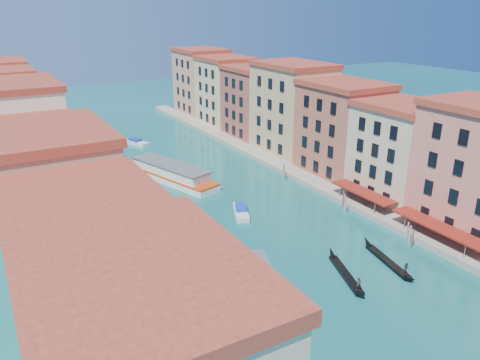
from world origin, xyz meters
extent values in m
cube|color=maroon|center=(-26.00, 8.00, 18.50)|extent=(12.80, 16.40, 1.00)
cube|color=tan|center=(-26.00, 23.50, 8.50)|extent=(12.00, 15.00, 17.00)
cube|color=maroon|center=(-26.00, 23.50, 17.50)|extent=(12.80, 15.40, 1.00)
cube|color=#A37657|center=(-26.00, 39.50, 9.50)|extent=(12.00, 17.00, 19.00)
cube|color=maroon|center=(-26.00, 39.50, 19.50)|extent=(12.80, 17.40, 1.00)
cube|color=tan|center=(-26.00, 55.00, 8.25)|extent=(12.00, 14.00, 16.50)
cube|color=maroon|center=(-26.00, 55.00, 17.00)|extent=(12.80, 14.40, 1.00)
cube|color=beige|center=(-26.00, 71.00, 10.00)|extent=(12.00, 18.00, 20.00)
cube|color=maroon|center=(-26.00, 71.00, 20.50)|extent=(12.80, 18.40, 1.00)
cube|color=tan|center=(-26.00, 88.00, 8.75)|extent=(12.00, 16.00, 17.50)
cube|color=maroon|center=(-26.00, 88.00, 18.00)|extent=(12.80, 16.40, 1.00)
cube|color=tan|center=(-26.00, 103.50, 9.25)|extent=(12.00, 15.00, 18.50)
cube|color=maroon|center=(-26.00, 103.50, 19.00)|extent=(12.80, 15.40, 1.00)
cube|color=beige|center=(-26.00, 119.50, 9.50)|extent=(12.00, 17.00, 19.00)
cube|color=tan|center=(30.00, 39.00, 8.25)|extent=(12.00, 14.00, 16.50)
cube|color=maroon|center=(30.00, 39.00, 17.00)|extent=(12.80, 14.40, 1.00)
cube|color=#9F513B|center=(30.00, 54.00, 9.00)|extent=(12.00, 16.00, 18.00)
cube|color=maroon|center=(30.00, 54.00, 18.50)|extent=(12.80, 16.40, 1.00)
cube|color=tan|center=(30.00, 71.00, 10.00)|extent=(12.00, 18.00, 20.00)
cube|color=maroon|center=(30.00, 71.00, 20.50)|extent=(12.80, 18.40, 1.00)
cube|color=brown|center=(30.00, 87.50, 8.75)|extent=(12.00, 15.00, 17.50)
cube|color=maroon|center=(30.00, 87.50, 18.00)|extent=(12.80, 15.40, 1.00)
cube|color=tan|center=(30.00, 103.00, 9.25)|extent=(12.00, 16.00, 18.50)
cube|color=maroon|center=(30.00, 103.00, 19.00)|extent=(12.80, 16.40, 1.00)
cube|color=tan|center=(30.00, 119.50, 9.75)|extent=(12.00, 17.00, 19.50)
cube|color=maroon|center=(30.00, 119.50, 20.00)|extent=(12.80, 17.40, 1.00)
cube|color=gray|center=(22.00, 65.00, 0.50)|extent=(4.00, 140.00, 1.00)
cube|color=maroon|center=(22.20, 23.50, 3.00)|extent=(3.20, 15.30, 0.25)
cylinder|color=#5A5A5D|center=(20.80, 18.40, 1.50)|extent=(0.12, 0.12, 3.00)
cylinder|color=#5A5A5D|center=(20.80, 28.60, 1.50)|extent=(0.12, 0.12, 3.00)
cube|color=maroon|center=(22.20, 39.00, 3.00)|extent=(3.20, 12.60, 0.25)
cylinder|color=#5A5A5D|center=(20.80, 34.80, 1.50)|extent=(0.12, 0.12, 3.00)
cylinder|color=#5A5A5D|center=(20.80, 43.20, 1.50)|extent=(0.12, 0.12, 3.00)
cylinder|color=brown|center=(18.50, 25.00, 1.30)|extent=(0.24, 0.24, 3.20)
cylinder|color=brown|center=(19.10, 26.00, 1.30)|extent=(0.24, 0.24, 3.20)
cylinder|color=brown|center=(19.70, 27.00, 1.30)|extent=(0.24, 0.24, 3.20)
cylinder|color=brown|center=(18.50, 39.00, 1.30)|extent=(0.24, 0.24, 3.20)
cylinder|color=brown|center=(19.10, 40.00, 1.30)|extent=(0.24, 0.24, 3.20)
cylinder|color=brown|center=(19.70, 41.00, 1.30)|extent=(0.24, 0.24, 3.20)
cylinder|color=brown|center=(18.50, 57.00, 1.30)|extent=(0.24, 0.24, 3.20)
cylinder|color=brown|center=(19.10, 58.00, 1.30)|extent=(0.24, 0.24, 3.20)
cylinder|color=brown|center=(19.70, 59.00, 1.30)|extent=(0.24, 0.24, 3.20)
cube|color=silver|center=(-6.94, 24.82, 0.54)|extent=(9.44, 18.28, 1.07)
cube|color=white|center=(-6.94, 24.82, 1.70)|extent=(7.89, 14.73, 1.43)
cube|color=#5A5A5D|center=(-6.94, 24.82, 2.55)|extent=(8.29, 15.24, 0.22)
cube|color=#CB3E0B|center=(-6.94, 24.82, 1.03)|extent=(9.48, 18.29, 0.22)
cube|color=white|center=(-1.01, 68.18, 0.69)|extent=(11.91, 23.36, 1.37)
cube|color=white|center=(-1.01, 68.18, 2.17)|extent=(9.97, 18.83, 1.83)
cube|color=#5A5A5D|center=(-1.01, 68.18, 3.26)|extent=(10.47, 19.47, 0.29)
cube|color=#CB3E0B|center=(-1.01, 68.18, 1.32)|extent=(11.97, 23.37, 0.29)
cube|color=black|center=(5.20, 23.93, 0.22)|extent=(4.07, 8.99, 0.46)
cone|color=black|center=(6.88, 28.72, 0.61)|extent=(1.54, 2.23, 1.70)
cone|color=black|center=(3.53, 19.14, 0.51)|extent=(1.42, 1.89, 1.50)
imported|color=#292B1C|center=(3.93, 20.29, 1.28)|extent=(0.74, 0.61, 1.75)
cube|color=black|center=(12.34, 23.64, 0.22)|extent=(3.01, 9.21, 0.46)
cone|color=black|center=(13.41, 28.63, 0.61)|extent=(1.32, 2.19, 1.71)
cone|color=black|center=(11.28, 18.66, 0.51)|extent=(1.25, 1.85, 1.51)
imported|color=#27302F|center=(11.53, 19.86, 1.29)|extent=(0.97, 0.83, 1.76)
cube|color=black|center=(3.72, 63.93, 0.22)|extent=(2.11, 8.99, 0.45)
cone|color=black|center=(4.29, 68.86, 0.60)|extent=(1.12, 2.08, 1.67)
cone|color=black|center=(3.16, 59.01, 0.50)|extent=(1.08, 1.74, 1.47)
cube|color=silver|center=(3.02, 47.09, 0.39)|extent=(4.76, 7.11, 0.78)
cube|color=#153BAA|center=(3.22, 47.53, 1.07)|extent=(2.80, 3.39, 0.68)
cube|color=silver|center=(1.11, 96.56, 0.43)|extent=(4.89, 7.80, 0.85)
cube|color=#153BAA|center=(0.92, 97.05, 1.17)|extent=(2.95, 3.67, 0.75)
camera|label=1|loc=(-32.21, -14.45, 32.46)|focal=35.00mm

